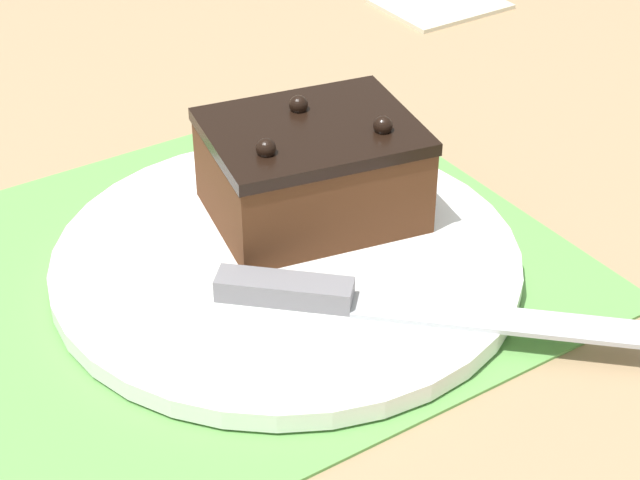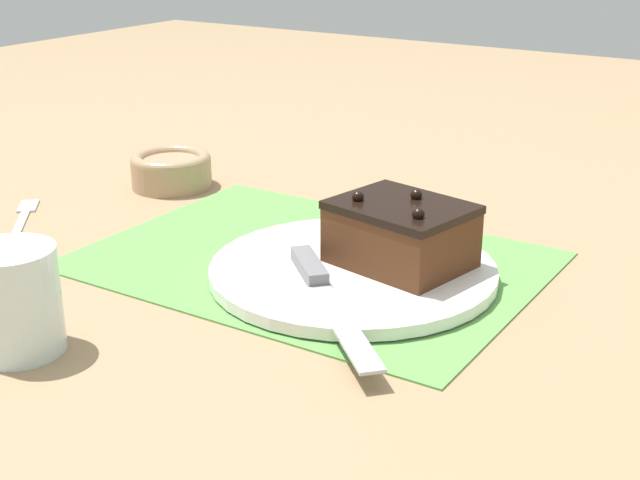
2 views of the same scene
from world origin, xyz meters
The scene contains 8 objects.
ground_plane centered at (0.00, 0.00, 0.00)m, with size 3.00×3.00×0.00m, color #9E7F5B.
placemat_woven centered at (0.00, 0.00, 0.00)m, with size 0.46×0.34×0.00m, color #609E4C.
cake_plate centered at (-0.06, 0.02, 0.01)m, with size 0.29×0.29×0.01m.
chocolate_cake centered at (-0.10, -0.01, 0.05)m, with size 0.14×0.12×0.07m.
serving_knife centered at (-0.07, 0.09, 0.02)m, with size 0.19×0.18×0.01m.
drinking_glass centered at (0.10, 0.30, 0.05)m, with size 0.08×0.08×0.09m.
small_bowl centered at (0.30, -0.12, 0.02)m, with size 0.11×0.11×0.05m.
dessert_fork centered at (0.37, 0.07, 0.00)m, with size 0.11×0.12×0.01m.
Camera 2 is at (-0.47, 0.73, 0.35)m, focal length 50.00 mm.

